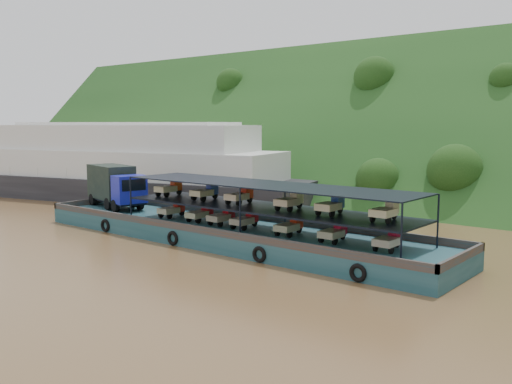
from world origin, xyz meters
The scene contains 4 objects.
ground centered at (0.00, 0.00, 0.00)m, with size 160.00×160.00×0.00m, color brown.
hillside centered at (0.00, 36.00, 0.00)m, with size 140.00×28.00×28.00m, color #143413.
cargo_barge centered at (-2.66, -1.58, 1.24)m, with size 35.09×7.18×4.96m.
passenger_ferry centered at (-26.42, 8.89, 3.84)m, with size 45.07×21.45×8.85m.
Camera 1 is at (27.12, -32.29, 8.71)m, focal length 40.00 mm.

